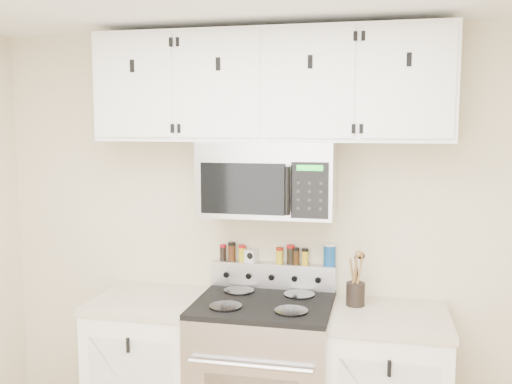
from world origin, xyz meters
TOP-DOWN VIEW (x-y plane):
  - back_wall at (0.00, 1.75)m, footprint 3.50×0.01m
  - range at (0.00, 1.43)m, footprint 0.76×0.65m
  - base_cabinet_left at (-0.69, 1.45)m, footprint 0.64×0.62m
  - microwave at (0.00, 1.55)m, footprint 0.76×0.44m
  - upper_cabinets at (-0.00, 1.58)m, footprint 2.00×0.35m
  - utensil_crock at (0.50, 1.55)m, footprint 0.10×0.10m
  - kitchen_timer at (-0.14, 1.71)m, footprint 0.08×0.07m
  - salt_canister at (0.34, 1.71)m, footprint 0.07×0.07m
  - spice_jar_0 at (-0.32, 1.71)m, footprint 0.04×0.04m
  - spice_jar_1 at (-0.26, 1.71)m, footprint 0.05×0.05m
  - spice_jar_2 at (-0.19, 1.71)m, footprint 0.04×0.04m
  - spice_jar_3 at (0.04, 1.71)m, footprint 0.04×0.04m
  - spice_jar_4 at (0.11, 1.71)m, footprint 0.05×0.05m
  - spice_jar_5 at (0.14, 1.71)m, footprint 0.04×0.04m
  - spice_jar_6 at (0.19, 1.71)m, footprint 0.04×0.04m

SIDE VIEW (x-z plane):
  - base_cabinet_left at x=-0.69m, z-range 0.00..0.92m
  - range at x=0.00m, z-range -0.06..1.04m
  - utensil_crock at x=0.50m, z-range 0.84..1.15m
  - kitchen_timer at x=-0.14m, z-range 1.10..1.18m
  - spice_jar_3 at x=0.04m, z-range 1.10..1.20m
  - spice_jar_6 at x=0.19m, z-range 1.10..1.20m
  - spice_jar_0 at x=-0.32m, z-range 1.10..1.20m
  - spice_jar_5 at x=0.14m, z-range 1.10..1.20m
  - spice_jar_2 at x=-0.19m, z-range 1.10..1.20m
  - spice_jar_1 at x=-0.26m, z-range 1.10..1.22m
  - spice_jar_4 at x=0.11m, z-range 1.10..1.22m
  - salt_canister at x=0.34m, z-range 1.10..1.23m
  - back_wall at x=0.00m, z-range 0.00..2.50m
  - microwave at x=0.00m, z-range 1.42..1.84m
  - upper_cabinets at x=0.00m, z-range 1.84..2.46m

